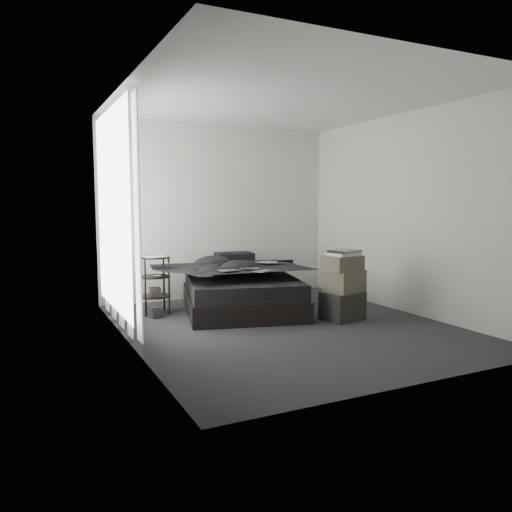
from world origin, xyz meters
name	(u,v)px	position (x,y,z in m)	size (l,w,h in m)	color
floor	(286,326)	(0.00, 0.00, 0.00)	(3.60, 4.20, 0.01)	#2C2D2F
ceiling	(287,98)	(0.00, 0.00, 2.60)	(3.60, 4.20, 0.01)	white
wall_back	(219,212)	(0.00, 2.10, 1.30)	(3.60, 0.01, 2.60)	silver
wall_front	(421,221)	(0.00, -2.10, 1.30)	(3.60, 0.01, 2.60)	silver
wall_left	(128,217)	(-1.80, 0.00, 1.30)	(0.01, 4.20, 2.60)	silver
wall_right	(407,213)	(1.80, 0.00, 1.30)	(0.01, 4.20, 2.60)	silver
window_left	(113,211)	(-1.78, 0.90, 1.35)	(0.02, 2.00, 2.30)	white
curtain_left	(118,217)	(-1.73, 0.90, 1.28)	(0.06, 2.12, 2.48)	white
bed	(241,301)	(-0.12, 1.02, 0.13)	(1.44, 1.90, 0.26)	black
mattress	(241,284)	(-0.12, 1.02, 0.36)	(1.38, 1.84, 0.20)	black
duvet	(242,269)	(-0.13, 0.98, 0.57)	(1.40, 1.62, 0.22)	black
pillow_lower	(230,265)	(0.03, 1.74, 0.52)	(0.57, 0.39, 0.13)	black
pillow_upper	(234,257)	(0.09, 1.71, 0.65)	(0.53, 0.37, 0.12)	black
laptop	(266,258)	(0.23, 0.98, 0.69)	(0.30, 0.20, 0.02)	silver
comic_a	(229,265)	(-0.47, 0.59, 0.68)	(0.24, 0.16, 0.01)	black
comic_b	(249,262)	(-0.16, 0.65, 0.69)	(0.24, 0.16, 0.01)	black
comic_c	(263,264)	(-0.12, 0.36, 0.70)	(0.24, 0.16, 0.01)	black
side_stand	(155,286)	(-1.20, 1.34, 0.37)	(0.40, 0.40, 0.74)	black
papers	(155,257)	(-1.19, 1.33, 0.74)	(0.28, 0.21, 0.01)	white
floor_books	(154,312)	(-1.27, 1.12, 0.07)	(0.13, 0.19, 0.13)	black
box_lower	(342,306)	(0.79, -0.01, 0.17)	(0.47, 0.37, 0.35)	black
box_mid	(344,281)	(0.81, -0.02, 0.48)	(0.44, 0.35, 0.27)	#555143
box_upper	(343,263)	(0.78, -0.01, 0.71)	(0.42, 0.34, 0.18)	#555143
art_book_white	(343,254)	(0.79, -0.01, 0.82)	(0.36, 0.29, 0.04)	silver
art_book_snake	(345,251)	(0.81, -0.02, 0.85)	(0.35, 0.28, 0.03)	silver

